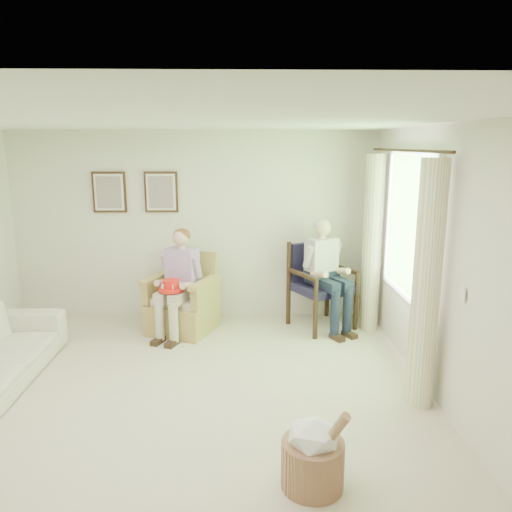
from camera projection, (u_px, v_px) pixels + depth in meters
name	position (u px, v px, depth m)	size (l,w,h in m)	color
floor	(171.00, 417.00, 4.52)	(5.50, 5.50, 0.00)	beige
back_wall	(196.00, 226.00, 6.92)	(5.00, 0.04, 2.60)	silver
front_wall	(32.00, 510.00, 1.55)	(5.00, 0.04, 2.60)	silver
right_wall	(456.00, 276.00, 4.30)	(0.04, 5.50, 2.60)	silver
ceiling	(159.00, 120.00, 3.95)	(5.00, 5.50, 0.02)	white
window	(409.00, 222.00, 5.41)	(0.13, 2.50, 1.63)	#2D6B23
curtain_left	(426.00, 286.00, 4.54)	(0.34, 0.34, 2.30)	#F4EBBF
curtain_right	(372.00, 244.00, 6.45)	(0.34, 0.34, 2.30)	#F4EBBF
framed_print_left	(109.00, 192.00, 6.75)	(0.45, 0.05, 0.55)	#382114
framed_print_right	(161.00, 192.00, 6.76)	(0.45, 0.05, 0.55)	#382114
wicker_armchair	(183.00, 306.00, 6.58)	(0.80, 0.79, 1.02)	tan
wood_armchair	(321.00, 281.00, 6.72)	(0.72, 0.68, 1.11)	black
person_wicker	(180.00, 275.00, 6.34)	(0.40, 0.63, 1.34)	beige
person_dark	(324.00, 266.00, 6.49)	(0.40, 0.63, 1.44)	#171E33
red_hat	(171.00, 287.00, 6.18)	(0.31, 0.31, 0.14)	red
hatbox	(313.00, 454.00, 3.55)	(0.59, 0.59, 0.67)	tan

